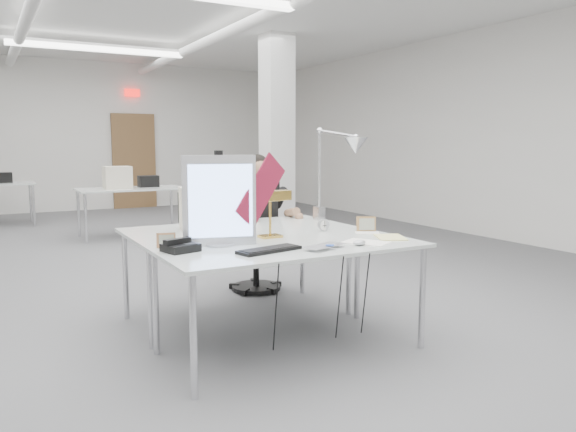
% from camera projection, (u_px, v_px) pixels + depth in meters
% --- Properties ---
extents(room_shell, '(10.04, 14.04, 3.24)m').
position_uv_depth(room_shell, '(175.00, 120.00, 6.02)').
color(room_shell, '#545456').
rests_on(room_shell, ground).
extents(desk_main, '(1.80, 0.90, 0.02)m').
position_uv_depth(desk_main, '(291.00, 247.00, 3.83)').
color(desk_main, silver).
rests_on(desk_main, room_shell).
extents(desk_second, '(1.80, 0.90, 0.02)m').
position_uv_depth(desk_second, '(238.00, 229.00, 4.61)').
color(desk_second, silver).
rests_on(desk_second, room_shell).
extents(bg_desk_a, '(1.60, 0.80, 0.02)m').
position_uv_depth(bg_desk_a, '(131.00, 189.00, 8.71)').
color(bg_desk_a, silver).
rests_on(bg_desk_a, room_shell).
extents(office_chair, '(0.73, 0.73, 1.18)m').
position_uv_depth(office_chair, '(256.00, 231.00, 5.47)').
color(office_chair, black).
rests_on(office_chair, room_shell).
extents(seated_person, '(0.59, 0.67, 0.83)m').
position_uv_depth(seated_person, '(258.00, 200.00, 5.39)').
color(seated_person, black).
rests_on(seated_person, office_chair).
extents(monitor, '(0.49, 0.18, 0.61)m').
position_uv_depth(monitor, '(219.00, 201.00, 3.77)').
color(monitor, '#B7B7BC').
rests_on(monitor, desk_main).
extents(pennant, '(0.46, 0.17, 0.52)m').
position_uv_depth(pennant, '(261.00, 190.00, 3.87)').
color(pennant, maroon).
rests_on(pennant, monitor).
extents(keyboard, '(0.46, 0.23, 0.02)m').
position_uv_depth(keyboard, '(269.00, 250.00, 3.59)').
color(keyboard, black).
rests_on(keyboard, desk_main).
extents(laptop, '(0.36, 0.29, 0.02)m').
position_uv_depth(laptop, '(330.00, 248.00, 3.65)').
color(laptop, silver).
rests_on(laptop, desk_main).
extents(mouse, '(0.11, 0.08, 0.04)m').
position_uv_depth(mouse, '(359.00, 243.00, 3.80)').
color(mouse, '#B4B5B9').
rests_on(mouse, desk_main).
extents(bankers_lamp, '(0.29, 0.14, 0.31)m').
position_uv_depth(bankers_lamp, '(270.00, 217.00, 4.10)').
color(bankers_lamp, gold).
rests_on(bankers_lamp, desk_main).
extents(desk_phone, '(0.24, 0.23, 0.05)m').
position_uv_depth(desk_phone, '(181.00, 248.00, 3.59)').
color(desk_phone, black).
rests_on(desk_phone, desk_main).
extents(picture_frame_left, '(0.13, 0.06, 0.10)m').
position_uv_depth(picture_frame_left, '(166.00, 240.00, 3.72)').
color(picture_frame_left, '#AE754B').
rests_on(picture_frame_left, desk_main).
extents(picture_frame_right, '(0.15, 0.11, 0.12)m').
position_uv_depth(picture_frame_right, '(366.00, 224.00, 4.40)').
color(picture_frame_right, '#A07445').
rests_on(picture_frame_right, desk_main).
extents(desk_clock, '(0.10, 0.06, 0.09)m').
position_uv_depth(desk_clock, '(323.00, 225.00, 4.42)').
color(desk_clock, '#A1A2A6').
rests_on(desk_clock, desk_main).
extents(paper_stack_a, '(0.33, 0.36, 0.01)m').
position_uv_depth(paper_stack_a, '(366.00, 242.00, 3.90)').
color(paper_stack_a, white).
rests_on(paper_stack_a, desk_main).
extents(paper_stack_b, '(0.29, 0.33, 0.01)m').
position_uv_depth(paper_stack_b, '(390.00, 237.00, 4.11)').
color(paper_stack_b, '#EAE28B').
rests_on(paper_stack_b, desk_main).
extents(paper_stack_c, '(0.22, 0.21, 0.01)m').
position_uv_depth(paper_stack_c, '(367.00, 233.00, 4.31)').
color(paper_stack_c, white).
rests_on(paper_stack_c, desk_main).
extents(beige_monitor, '(0.41, 0.40, 0.34)m').
position_uv_depth(beige_monitor, '(205.00, 209.00, 4.42)').
color(beige_monitor, beige).
rests_on(beige_monitor, desk_second).
extents(architect_lamp, '(0.33, 0.77, 0.96)m').
position_uv_depth(architect_lamp, '(335.00, 168.00, 4.79)').
color(architect_lamp, silver).
rests_on(architect_lamp, desk_second).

